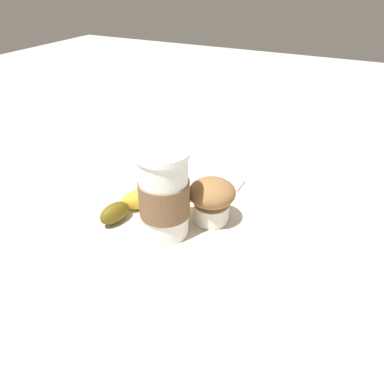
{
  "coord_description": "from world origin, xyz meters",
  "views": [
    {
      "loc": [
        -0.49,
        -0.25,
        0.4
      ],
      "look_at": [
        0.0,
        0.0,
        0.06
      ],
      "focal_mm": 35.0,
      "sensor_mm": 36.0,
      "label": 1
    }
  ],
  "objects_px": {
    "muffin": "(212,198)",
    "sugar_packet": "(235,183)",
    "banana": "(157,199)",
    "coffee_cup": "(164,195)"
  },
  "relations": [
    {
      "from": "muffin",
      "to": "sugar_packet",
      "type": "bearing_deg",
      "value": 3.39
    },
    {
      "from": "muffin",
      "to": "banana",
      "type": "height_order",
      "value": "muffin"
    },
    {
      "from": "coffee_cup",
      "to": "sugar_packet",
      "type": "xyz_separation_m",
      "value": [
        0.2,
        -0.05,
        -0.07
      ]
    },
    {
      "from": "coffee_cup",
      "to": "muffin",
      "type": "bearing_deg",
      "value": -40.18
    },
    {
      "from": "banana",
      "to": "sugar_packet",
      "type": "distance_m",
      "value": 0.18
    },
    {
      "from": "muffin",
      "to": "banana",
      "type": "relative_size",
      "value": 0.47
    },
    {
      "from": "banana",
      "to": "sugar_packet",
      "type": "xyz_separation_m",
      "value": [
        0.15,
        -0.1,
        -0.02
      ]
    },
    {
      "from": "coffee_cup",
      "to": "sugar_packet",
      "type": "height_order",
      "value": "coffee_cup"
    },
    {
      "from": "coffee_cup",
      "to": "banana",
      "type": "distance_m",
      "value": 0.1
    },
    {
      "from": "banana",
      "to": "sugar_packet",
      "type": "height_order",
      "value": "banana"
    }
  ]
}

